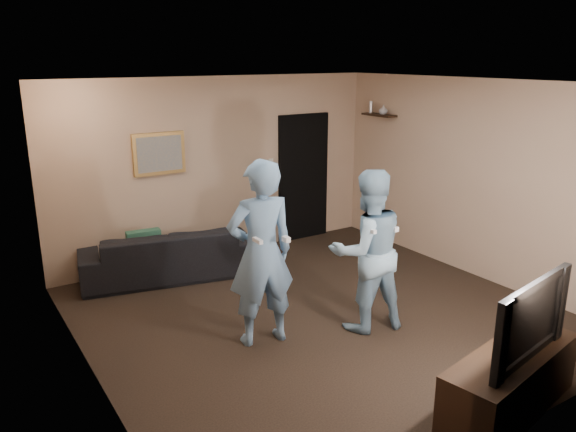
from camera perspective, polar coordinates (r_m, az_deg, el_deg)
ground at (r=6.55m, az=3.22°, el=-10.01°), size 5.00×5.00×0.00m
ceiling at (r=5.89m, az=3.62°, el=13.33°), size 5.00×5.00×0.04m
wall_back at (r=8.19m, az=-6.98°, el=4.84°), size 5.00×0.04×2.60m
wall_front at (r=4.44m, az=22.89°, el=-6.10°), size 5.00×0.04×2.60m
wall_left at (r=5.10m, az=-19.99°, el=-2.98°), size 0.04×5.00×2.60m
wall_right at (r=7.80m, az=18.45°, el=3.56°), size 0.04×5.00×2.60m
sofa at (r=7.68m, az=-12.12°, el=-3.68°), size 2.40×1.33×0.66m
throw_pillow at (r=7.54m, az=-14.40°, el=-3.01°), size 0.44×0.18×0.43m
painting_frame at (r=7.77m, az=-12.97°, el=6.20°), size 0.72×0.05×0.57m
painting_canvas at (r=7.75m, az=-12.90°, el=6.17°), size 0.62×0.01×0.47m
doorway at (r=8.94m, az=1.56°, el=3.93°), size 0.90×0.06×2.00m
light_switch at (r=8.57m, az=-1.77°, el=5.45°), size 0.08×0.02×0.12m
wall_shelf at (r=8.84m, az=9.23°, el=10.10°), size 0.20×0.60×0.03m
shelf_vase at (r=8.76m, az=9.66°, el=10.59°), size 0.15×0.15×0.14m
shelf_figurine at (r=8.98m, az=8.42°, el=10.89°), size 0.06×0.06×0.18m
tv_console at (r=5.21m, az=21.60°, el=-15.46°), size 1.58×0.75×0.54m
television at (r=4.93m, az=22.32°, el=-9.40°), size 1.18×0.36×0.67m
wii_player_left at (r=5.63m, az=-2.77°, el=-3.83°), size 0.77×0.57×1.93m
wii_player_right at (r=6.01m, az=8.04°, el=-3.53°), size 0.98×0.84×1.76m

